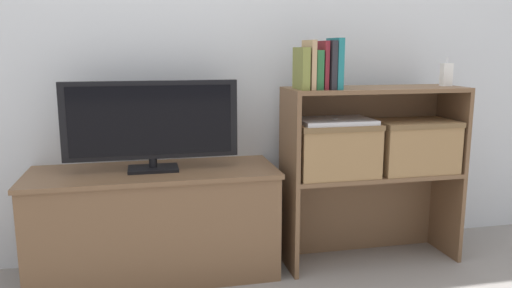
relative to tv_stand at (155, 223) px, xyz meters
The scene contains 16 objects.
ground_plane 0.56m from the tv_stand, 23.72° to the right, with size 16.00×16.00×0.00m, color gray.
wall_back 1.08m from the tv_stand, 27.29° to the left, with size 10.00×0.05×2.40m.
tv_stand is the anchor object (origin of this frame).
tv 0.46m from the tv_stand, 90.00° to the right, with size 0.76×0.14×0.40m.
bookshelf_lower_tier 1.03m from the tv_stand, ahead, with size 0.85×0.29×0.44m.
bookshelf_upper_tier 1.13m from the tv_stand, ahead, with size 0.85×0.29×0.41m.
book_olive 0.96m from the tv_stand, ahead, with size 0.03×0.15×0.18m.
book_tan 0.99m from the tv_stand, ahead, with size 0.02×0.15×0.21m.
book_forest 1.00m from the tv_stand, ahead, with size 0.03×0.13×0.17m.
book_maroon 1.04m from the tv_stand, ahead, with size 0.02×0.13×0.21m.
book_charcoal 1.06m from the tv_stand, ahead, with size 0.02×0.15×0.21m.
book_teal 1.08m from the tv_stand, ahead, with size 0.03×0.16×0.22m.
baby_monitor 1.54m from the tv_stand, ahead, with size 0.05×0.04×0.14m.
storage_basket_left 0.89m from the tv_stand, ahead, with size 0.38×0.25×0.25m.
storage_basket_right 1.28m from the tv_stand, ahead, with size 0.38×0.25×0.25m.
laptop 0.95m from the tv_stand, ahead, with size 0.34×0.24×0.02m.
Camera 1 is at (-0.49, -2.01, 1.03)m, focal length 35.00 mm.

